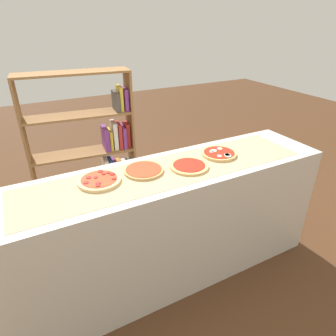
{
  "coord_description": "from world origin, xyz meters",
  "views": [
    {
      "loc": [
        -0.81,
        -1.53,
        1.84
      ],
      "look_at": [
        0.0,
        0.0,
        0.94
      ],
      "focal_mm": 31.52,
      "sensor_mm": 36.0,
      "label": 1
    }
  ],
  "objects_px": {
    "pizza_plain_1": "(144,170)",
    "pizza_plain_2": "(189,166)",
    "pizza_pepperoni_0": "(99,180)",
    "pizza_mozzarella_3": "(219,154)",
    "bookshelf": "(98,153)"
  },
  "relations": [
    {
      "from": "pizza_plain_1",
      "to": "pizza_plain_2",
      "type": "distance_m",
      "value": 0.31
    },
    {
      "from": "pizza_pepperoni_0",
      "to": "pizza_plain_1",
      "type": "bearing_deg",
      "value": -0.67
    },
    {
      "from": "pizza_plain_1",
      "to": "pizza_plain_2",
      "type": "height_order",
      "value": "same"
    },
    {
      "from": "pizza_pepperoni_0",
      "to": "bookshelf",
      "type": "distance_m",
      "value": 0.99
    },
    {
      "from": "pizza_pepperoni_0",
      "to": "pizza_plain_2",
      "type": "height_order",
      "value": "pizza_pepperoni_0"
    },
    {
      "from": "pizza_mozzarella_3",
      "to": "bookshelf",
      "type": "relative_size",
      "value": 0.18
    },
    {
      "from": "pizza_pepperoni_0",
      "to": "pizza_mozzarella_3",
      "type": "relative_size",
      "value": 1.05
    },
    {
      "from": "pizza_plain_1",
      "to": "bookshelf",
      "type": "xyz_separation_m",
      "value": [
        -0.06,
        0.93,
        -0.24
      ]
    },
    {
      "from": "pizza_plain_1",
      "to": "pizza_mozzarella_3",
      "type": "height_order",
      "value": "pizza_mozzarella_3"
    },
    {
      "from": "pizza_pepperoni_0",
      "to": "bookshelf",
      "type": "xyz_separation_m",
      "value": [
        0.23,
        0.93,
        -0.24
      ]
    },
    {
      "from": "pizza_pepperoni_0",
      "to": "pizza_mozzarella_3",
      "type": "bearing_deg",
      "value": -1.71
    },
    {
      "from": "bookshelf",
      "to": "pizza_pepperoni_0",
      "type": "bearing_deg",
      "value": -104.08
    },
    {
      "from": "pizza_plain_2",
      "to": "bookshelf",
      "type": "distance_m",
      "value": 1.11
    },
    {
      "from": "pizza_pepperoni_0",
      "to": "bookshelf",
      "type": "height_order",
      "value": "bookshelf"
    },
    {
      "from": "bookshelf",
      "to": "pizza_plain_1",
      "type": "bearing_deg",
      "value": -86.08
    }
  ]
}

